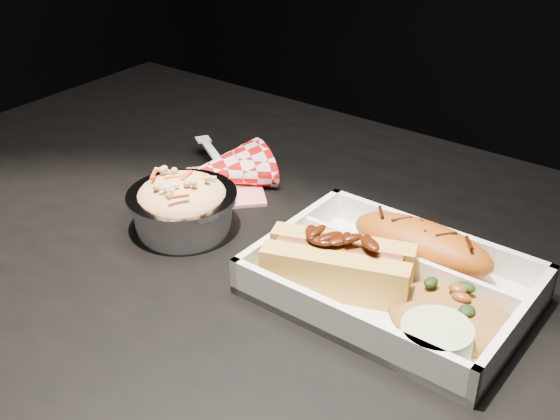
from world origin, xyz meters
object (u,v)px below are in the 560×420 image
object	(u,v)px
napkin_fork	(223,170)
dining_table	(279,341)
food_tray	(392,286)
foil_coleslaw_cup	(182,203)
fried_pastry	(422,244)
hotdog	(338,262)

from	to	relation	value
napkin_fork	dining_table	bearing A→B (deg)	-1.96
food_tray	foil_coleslaw_cup	bearing A→B (deg)	-171.86
foil_coleslaw_cup	fried_pastry	bearing A→B (deg)	19.39
food_tray	dining_table	bearing A→B (deg)	-162.28
food_tray	fried_pastry	bearing A→B (deg)	90.00
food_tray	foil_coleslaw_cup	world-z (taller)	foil_coleslaw_cup
dining_table	fried_pastry	world-z (taller)	fried_pastry
food_tray	napkin_fork	bearing A→B (deg)	164.75
foil_coleslaw_cup	napkin_fork	size ratio (longest dim) A/B	0.71
hotdog	napkin_fork	size ratio (longest dim) A/B	0.89
fried_pastry	hotdog	distance (m)	0.09
dining_table	food_tray	size ratio (longest dim) A/B	4.74
dining_table	hotdog	world-z (taller)	hotdog
food_tray	hotdog	bearing A→B (deg)	-149.23
fried_pastry	foil_coleslaw_cup	xyz separation A→B (m)	(-0.24, -0.09, 0.00)
dining_table	foil_coleslaw_cup	world-z (taller)	foil_coleslaw_cup
fried_pastry	food_tray	bearing A→B (deg)	-90.95
hotdog	food_tray	bearing A→B (deg)	10.64
dining_table	fried_pastry	size ratio (longest dim) A/B	7.95
fried_pastry	napkin_fork	size ratio (longest dim) A/B	0.89
food_tray	napkin_fork	size ratio (longest dim) A/B	1.49
fried_pastry	napkin_fork	world-z (taller)	napkin_fork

